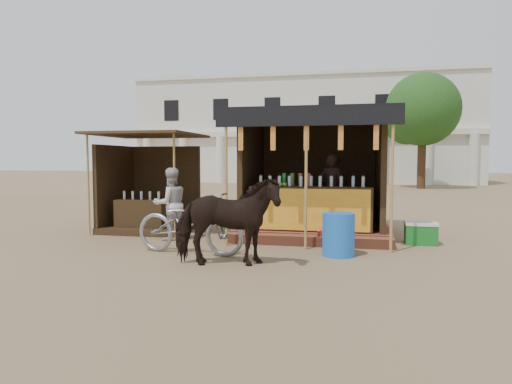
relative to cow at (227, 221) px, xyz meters
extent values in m
plane|color=#846B4C|center=(0.12, 0.15, -0.74)|extent=(120.00, 120.00, 0.00)
cube|color=brown|center=(1.12, 3.65, -0.63)|extent=(3.40, 2.80, 0.22)
cube|color=brown|center=(1.12, 2.10, -0.64)|extent=(3.40, 0.35, 0.20)
cube|color=#372614|center=(1.12, 2.70, -0.04)|extent=(2.60, 0.55, 0.95)
cube|color=orange|center=(1.12, 2.41, -0.04)|extent=(2.50, 0.02, 0.88)
cube|color=#372614|center=(1.12, 4.90, 0.73)|extent=(3.00, 0.12, 2.50)
cube|color=#372614|center=(-0.38, 3.65, 0.73)|extent=(0.12, 2.50, 2.50)
cube|color=#372614|center=(2.62, 3.65, 0.73)|extent=(0.12, 2.50, 2.50)
cube|color=black|center=(1.12, 3.45, 2.01)|extent=(3.60, 3.60, 0.06)
cube|color=black|center=(1.12, 1.67, 1.83)|extent=(3.60, 0.06, 0.36)
cylinder|color=tan|center=(-0.48, 1.70, 0.64)|extent=(0.06, 0.06, 2.75)
cylinder|color=tan|center=(1.12, 1.70, 0.64)|extent=(0.06, 0.06, 2.75)
cylinder|color=tan|center=(2.72, 1.70, 0.64)|extent=(0.06, 0.06, 2.75)
cube|color=red|center=(-0.18, 1.70, 1.46)|extent=(0.10, 0.02, 0.55)
cube|color=red|center=(0.47, 1.70, 1.46)|extent=(0.10, 0.02, 0.55)
cube|color=red|center=(1.12, 1.70, 1.46)|extent=(0.10, 0.02, 0.55)
cube|color=red|center=(1.77, 1.70, 1.46)|extent=(0.10, 0.02, 0.55)
cube|color=red|center=(2.42, 1.70, 1.46)|extent=(0.10, 0.02, 0.55)
imported|color=black|center=(1.51, 3.75, 0.32)|extent=(0.68, 0.51, 1.67)
cube|color=#372614|center=(-2.88, 3.35, -0.66)|extent=(2.00, 2.00, 0.15)
cube|color=#372614|center=(-2.88, 4.30, 0.31)|extent=(1.90, 0.10, 2.10)
cube|color=#372614|center=(-3.83, 3.35, 0.31)|extent=(0.10, 1.90, 2.10)
cube|color=#472D19|center=(-2.88, 3.25, 1.61)|extent=(2.40, 2.40, 0.06)
cylinder|color=tan|center=(-3.93, 2.30, 0.44)|extent=(0.05, 0.05, 2.35)
cylinder|color=tan|center=(-1.83, 2.30, 0.44)|extent=(0.05, 0.05, 2.35)
cube|color=#372614|center=(-2.88, 2.85, -0.34)|extent=(1.20, 0.50, 0.80)
imported|color=black|center=(0.00, 0.00, 0.00)|extent=(1.87, 1.12, 1.48)
imported|color=gray|center=(-0.93, 0.80, -0.17)|extent=(2.25, 1.07, 1.14)
imported|color=beige|center=(-1.86, 2.15, 0.05)|extent=(0.97, 0.95, 1.57)
cylinder|color=blue|center=(1.77, 1.18, -0.35)|extent=(0.74, 0.74, 0.78)
cube|color=maroon|center=(1.59, 2.15, -0.59)|extent=(0.54, 0.51, 0.30)
cube|color=#197123|center=(3.40, 2.70, -0.54)|extent=(0.62, 0.42, 0.40)
cube|color=white|center=(3.40, 2.70, -0.31)|extent=(0.64, 0.44, 0.06)
cube|color=silver|center=(-1.88, 30.15, 3.26)|extent=(26.00, 7.00, 8.00)
cube|color=silver|center=(-1.88, 26.55, 2.96)|extent=(26.00, 0.50, 0.40)
cube|color=silver|center=(-1.88, 26.65, 7.31)|extent=(26.00, 0.30, 0.25)
cylinder|color=silver|center=(-13.88, 26.55, 1.06)|extent=(0.70, 0.70, 3.60)
cylinder|color=silver|center=(-10.88, 26.55, 1.06)|extent=(0.70, 0.70, 3.60)
cylinder|color=silver|center=(-7.88, 26.55, 1.06)|extent=(0.70, 0.70, 3.60)
cylinder|color=silver|center=(-4.88, 26.55, 1.06)|extent=(0.70, 0.70, 3.60)
cylinder|color=silver|center=(-1.88, 26.55, 1.06)|extent=(0.70, 0.70, 3.60)
cylinder|color=silver|center=(1.12, 26.55, 1.06)|extent=(0.70, 0.70, 3.60)
cylinder|color=silver|center=(4.12, 26.55, 1.06)|extent=(0.70, 0.70, 3.60)
cylinder|color=silver|center=(7.12, 26.55, 1.06)|extent=(0.70, 0.70, 3.60)
cylinder|color=silver|center=(10.12, 26.55, 1.06)|extent=(0.70, 0.70, 3.60)
cylinder|color=#382314|center=(6.12, 22.15, 1.26)|extent=(0.50, 0.50, 4.00)
sphere|color=#2C5A1F|center=(6.12, 22.15, 4.06)|extent=(4.40, 4.40, 4.40)
sphere|color=#2C5A1F|center=(5.32, 22.75, 3.46)|extent=(2.99, 2.99, 2.99)
camera|label=1|loc=(1.99, -7.12, 0.99)|focal=32.00mm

